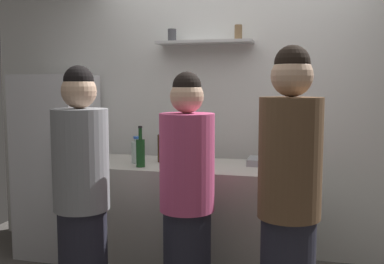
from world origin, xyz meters
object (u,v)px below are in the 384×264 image
baking_pan (271,162)px  wine_bottle_dark_glass (102,144)px  wine_bottle_green_glass (140,152)px  refrigerator (58,164)px  person_pink_top (187,205)px  utensil_holder (181,162)px  wine_bottle_amber_glass (162,147)px  person_brown_jacket (289,208)px  water_bottle_plastic (137,151)px  wine_bottle_pale_glass (90,153)px  person_grey_hoodie (82,203)px

baking_pan → wine_bottle_dark_glass: 1.35m
baking_pan → wine_bottle_green_glass: size_ratio=1.11×
refrigerator → person_pink_top: 1.77m
utensil_holder → wine_bottle_dark_glass: size_ratio=0.62×
wine_bottle_amber_glass → person_brown_jacket: person_brown_jacket is taller
wine_bottle_green_glass → water_bottle_plastic: 0.18m
baking_pan → wine_bottle_pale_glass: wine_bottle_pale_glass is taller
refrigerator → person_grey_hoodie: 1.46m
wine_bottle_pale_glass → water_bottle_plastic: (0.29, 0.23, -0.01)m
wine_bottle_amber_glass → wine_bottle_green_glass: 0.26m
refrigerator → baking_pan: bearing=-6.0°
wine_bottle_pale_glass → person_grey_hoodie: person_grey_hoodie is taller
refrigerator → water_bottle_plastic: bearing=-21.9°
wine_bottle_green_glass → person_brown_jacket: size_ratio=0.17×
baking_pan → wine_bottle_amber_glass: (-0.84, -0.07, 0.10)m
refrigerator → wine_bottle_green_glass: size_ratio=5.34×
refrigerator → wine_bottle_green_glass: 1.16m
person_grey_hoodie → person_brown_jacket: (1.24, 0.00, 0.05)m
refrigerator → baking_pan: size_ratio=4.79×
utensil_holder → wine_bottle_amber_glass: wine_bottle_amber_glass is taller
person_pink_top → person_brown_jacket: (0.63, -0.20, 0.07)m
wine_bottle_green_glass → wine_bottle_dark_glass: bearing=153.6°
baking_pan → water_bottle_plastic: bearing=-170.5°
water_bottle_plastic → person_grey_hoodie: 0.82m
baking_pan → utensil_holder: bearing=-149.6°
utensil_holder → person_pink_top: (0.15, -0.41, -0.19)m
utensil_holder → person_grey_hoodie: person_grey_hoodie is taller
wine_bottle_pale_glass → wine_bottle_green_glass: wine_bottle_green_glass is taller
refrigerator → utensil_holder: (1.34, -0.56, 0.17)m
utensil_holder → wine_bottle_pale_glass: 0.70m
baking_pan → person_brown_jacket: (0.17, -0.96, -0.09)m
refrigerator → person_grey_hoodie: person_grey_hoodie is taller
wine_bottle_pale_glass → wine_bottle_dark_glass: size_ratio=0.79×
wine_bottle_amber_glass → wine_bottle_green_glass: wine_bottle_amber_glass is taller
utensil_holder → person_brown_jacket: size_ratio=0.12×
utensil_holder → water_bottle_plastic: bearing=155.6°
wine_bottle_pale_glass → baking_pan: bearing=16.9°
wine_bottle_pale_glass → water_bottle_plastic: 0.36m
wine_bottle_dark_glass → water_bottle_plastic: 0.33m
person_brown_jacket → utensil_holder: bearing=-50.0°
refrigerator → person_brown_jacket: person_brown_jacket is taller
wine_bottle_amber_glass → person_brown_jacket: 1.36m
wine_bottle_green_glass → utensil_holder: bearing=-6.0°
wine_bottle_green_glass → water_bottle_plastic: size_ratio=1.47×
wine_bottle_amber_glass → person_grey_hoodie: person_grey_hoodie is taller
person_grey_hoodie → wine_bottle_amber_glass: bearing=47.9°
baking_pan → utensil_holder: (-0.61, -0.35, 0.03)m
wine_bottle_amber_glass → wine_bottle_pale_glass: bearing=-145.0°
wine_bottle_pale_glass → person_brown_jacket: 1.58m
utensil_holder → person_pink_top: person_pink_top is taller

